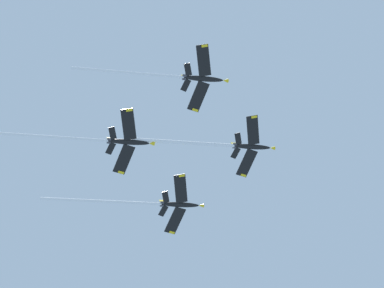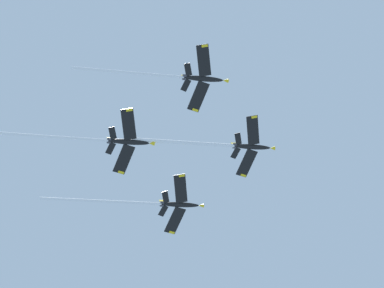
{
  "view_description": "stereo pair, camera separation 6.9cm",
  "coord_description": "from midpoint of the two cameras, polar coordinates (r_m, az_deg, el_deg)",
  "views": [
    {
      "loc": [
        8.79,
        54.33,
        1.67
      ],
      "look_at": [
        10.85,
        0.1,
        179.49
      ],
      "focal_mm": 59.05,
      "sensor_mm": 36.0,
      "label": 1
    },
    {
      "loc": [
        8.86,
        54.34,
        1.67
      ],
      "look_at": [
        10.85,
        0.1,
        179.49
      ],
      "focal_mm": 59.05,
      "sensor_mm": 36.0,
      "label": 2
    }
  ],
  "objects": [
    {
      "name": "jet_lead",
      "position": [
        189.24,
        2.81,
        -0.09
      ],
      "size": [
        42.87,
        19.83,
        13.16
      ],
      "color": "black"
    },
    {
      "name": "jet_left_wing",
      "position": [
        190.05,
        -3.35,
        -5.39
      ],
      "size": [
        46.68,
        19.76,
        14.47
      ],
      "color": "black"
    },
    {
      "name": "jet_right_wing",
      "position": [
        179.77,
        -0.78,
        6.07
      ],
      "size": [
        43.03,
        19.87,
        13.18
      ],
      "color": "black"
    },
    {
      "name": "jet_slot",
      "position": [
        179.74,
        -7.82,
        0.33
      ],
      "size": [
        45.17,
        19.81,
        13.39
      ],
      "color": "black"
    }
  ]
}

